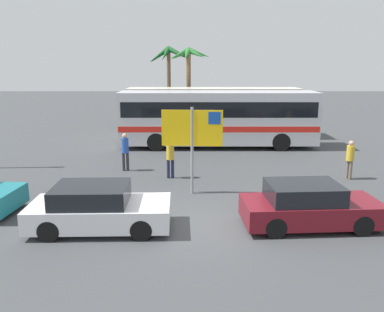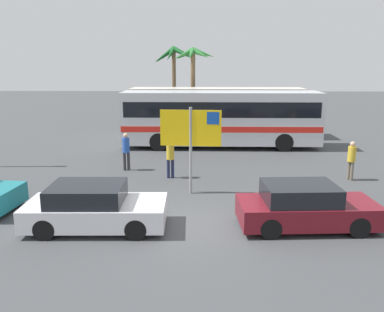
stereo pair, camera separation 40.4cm
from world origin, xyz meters
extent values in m
plane|color=#424447|center=(0.00, 0.00, 0.00)|extent=(120.00, 120.00, 0.00)
cube|color=silver|center=(1.41, 11.43, 1.73)|extent=(11.09, 2.48, 2.90)
cube|color=black|center=(1.41, 11.43, 2.28)|extent=(10.65, 2.50, 0.84)
cube|color=red|center=(1.41, 11.43, 1.22)|extent=(10.98, 2.50, 0.32)
cylinder|color=black|center=(4.85, 12.55, 0.50)|extent=(1.00, 0.28, 1.00)
cylinder|color=black|center=(4.85, 10.32, 0.50)|extent=(1.00, 0.28, 1.00)
cylinder|color=black|center=(-2.03, 12.55, 0.50)|extent=(1.00, 0.28, 1.00)
cylinder|color=black|center=(-2.03, 10.32, 0.50)|extent=(1.00, 0.28, 1.00)
cube|color=silver|center=(1.32, 14.80, 1.73)|extent=(11.09, 2.48, 2.90)
cube|color=black|center=(1.32, 14.80, 2.28)|extent=(10.65, 2.50, 0.84)
cube|color=#1E70B7|center=(1.32, 14.80, 1.22)|extent=(10.98, 2.50, 0.32)
cylinder|color=black|center=(4.76, 15.91, 0.50)|extent=(1.00, 0.28, 1.00)
cylinder|color=black|center=(4.76, 13.69, 0.50)|extent=(1.00, 0.28, 1.00)
cylinder|color=black|center=(-2.12, 15.91, 0.50)|extent=(1.00, 0.28, 1.00)
cylinder|color=black|center=(-2.12, 13.69, 0.50)|extent=(1.00, 0.28, 1.00)
cylinder|color=gray|center=(-0.05, 2.87, 1.60)|extent=(0.11, 0.11, 3.20)
cube|color=yellow|center=(-0.05, 2.87, 2.45)|extent=(2.20, 0.22, 1.30)
cube|color=#1447A8|center=(0.75, 2.81, 2.82)|extent=(0.44, 0.10, 0.44)
cylinder|color=black|center=(-6.35, 1.59, 0.30)|extent=(0.61, 0.21, 0.60)
cube|color=maroon|center=(3.43, -0.25, 0.48)|extent=(4.06, 1.94, 0.64)
cube|color=black|center=(3.19, -0.26, 1.06)|extent=(2.15, 1.69, 0.52)
cylinder|color=black|center=(4.60, 0.60, 0.30)|extent=(0.61, 0.20, 0.60)
cylinder|color=black|center=(4.70, -0.94, 0.30)|extent=(0.61, 0.20, 0.60)
cylinder|color=black|center=(2.15, 0.45, 0.30)|extent=(0.61, 0.20, 0.60)
cylinder|color=black|center=(2.25, -1.10, 0.30)|extent=(0.61, 0.20, 0.60)
cube|color=silver|center=(-2.70, -0.45, 0.48)|extent=(4.06, 1.91, 0.64)
cube|color=black|center=(-2.94, -0.46, 1.06)|extent=(2.13, 1.71, 0.52)
cylinder|color=black|center=(-1.48, 0.41, 0.30)|extent=(0.60, 0.18, 0.60)
cylinder|color=black|center=(-1.43, -1.25, 0.30)|extent=(0.60, 0.18, 0.60)
cylinder|color=black|center=(-3.96, 0.34, 0.30)|extent=(0.60, 0.18, 0.60)
cylinder|color=black|center=(-3.92, -1.32, 0.30)|extent=(0.60, 0.18, 0.60)
cylinder|color=#2D2D33|center=(-2.95, 6.14, 0.41)|extent=(0.13, 0.13, 0.83)
cylinder|color=#2D2D33|center=(-3.13, 6.12, 0.41)|extent=(0.13, 0.13, 0.83)
cylinder|color=#2851B2|center=(-3.04, 6.13, 1.15)|extent=(0.32, 0.32, 0.65)
sphere|color=tan|center=(-3.04, 6.13, 1.59)|extent=(0.22, 0.22, 0.22)
cylinder|color=#706656|center=(6.52, 4.69, 0.39)|extent=(0.13, 0.13, 0.79)
cylinder|color=#706656|center=(6.46, 4.86, 0.39)|extent=(0.13, 0.13, 0.79)
cylinder|color=gold|center=(6.49, 4.78, 1.10)|extent=(0.32, 0.32, 0.62)
sphere|color=tan|center=(6.49, 4.78, 1.52)|extent=(0.21, 0.21, 0.21)
cylinder|color=#1E2347|center=(-1.05, 4.91, 0.40)|extent=(0.13, 0.13, 0.81)
cylinder|color=#1E2347|center=(-0.87, 4.92, 0.40)|extent=(0.13, 0.13, 0.81)
cylinder|color=gold|center=(-0.96, 4.92, 1.13)|extent=(0.32, 0.32, 0.64)
sphere|color=tan|center=(-0.96, 4.92, 1.55)|extent=(0.22, 0.22, 0.22)
cylinder|color=brown|center=(-1.95, 21.92, 2.84)|extent=(0.32, 0.32, 5.68)
cone|color=#195623|center=(-1.00, 21.98, 5.46)|extent=(2.09, 0.56, 1.23)
cone|color=#195623|center=(-1.24, 22.58, 5.52)|extent=(1.83, 1.75, 1.13)
cone|color=#195623|center=(-2.11, 22.91, 5.61)|extent=(0.79, 2.15, 0.95)
cone|color=#195623|center=(-2.72, 22.34, 5.34)|extent=(1.96, 1.33, 1.45)
cone|color=#195623|center=(-2.68, 21.43, 5.34)|extent=(1.90, 1.48, 1.44)
cone|color=#195623|center=(-2.15, 21.02, 5.41)|extent=(0.87, 2.09, 1.32)
cone|color=#195623|center=(-1.29, 21.19, 5.55)|extent=(1.73, 1.85, 1.06)
cylinder|color=brown|center=(-0.30, 17.49, 2.71)|extent=(0.32, 0.32, 5.42)
cone|color=#2D7533|center=(0.44, 17.38, 5.39)|extent=(1.67, 0.69, 0.88)
cone|color=#2D7533|center=(0.22, 18.03, 5.40)|extent=(1.44, 1.47, 0.86)
cone|color=#2D7533|center=(-0.57, 18.19, 5.40)|extent=(1.00, 1.67, 0.86)
cone|color=#2D7533|center=(-0.91, 17.87, 5.32)|extent=(1.60, 1.22, 1.01)
cone|color=#2D7533|center=(-0.94, 17.15, 5.32)|extent=(1.63, 1.14, 1.00)
cone|color=#2D7533|center=(-0.41, 16.78, 5.33)|extent=(0.68, 1.66, 0.99)
cone|color=#2D7533|center=(0.24, 16.99, 5.36)|extent=(1.49, 1.42, 0.93)
camera|label=1|loc=(-0.05, -11.40, 4.70)|focal=37.64mm
camera|label=2|loc=(0.35, -11.40, 4.70)|focal=37.64mm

